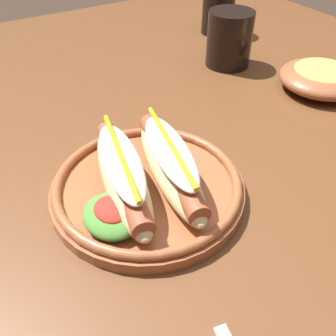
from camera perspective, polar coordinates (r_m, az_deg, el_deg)
dining_table at (r=0.67m, az=11.29°, el=0.75°), size 1.40×1.09×0.74m
hot_dog_plate at (r=0.46m, az=-3.40°, el=-1.80°), size 0.24×0.24×0.08m
soda_cup at (r=0.79m, az=9.37°, el=18.91°), size 0.09×0.09×0.11m
extra_cup at (r=0.96m, az=7.74°, el=23.34°), size 0.08×0.08×0.12m
side_bowl at (r=0.75m, az=22.54°, el=12.75°), size 0.15×0.15×0.05m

